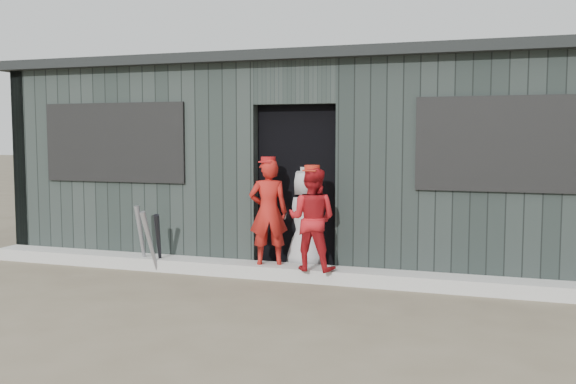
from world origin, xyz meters
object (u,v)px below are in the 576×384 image
(bat_right, at_px, (159,242))
(player_red_right, at_px, (312,219))
(bat_left, at_px, (150,242))
(player_grey_back, at_px, (306,221))
(player_red_left, at_px, (268,212))
(bat_mid, at_px, (141,237))
(dugout, at_px, (327,161))

(bat_right, relative_size, player_red_right, 0.65)
(bat_left, xyz_separation_m, player_red_right, (1.96, 0.13, 0.34))
(player_grey_back, bearing_deg, bat_right, 7.29)
(bat_left, xyz_separation_m, player_red_left, (1.40, 0.28, 0.38))
(bat_mid, bearing_deg, bat_right, -9.97)
(bat_left, distance_m, dugout, 2.71)
(bat_mid, bearing_deg, player_grey_back, 14.25)
(player_red_right, xyz_separation_m, dugout, (-0.32, 1.83, 0.57))
(bat_right, bearing_deg, dugout, 48.69)
(bat_left, distance_m, bat_right, 0.14)
(dugout, bearing_deg, bat_right, -131.31)
(bat_mid, distance_m, dugout, 2.73)
(player_red_right, xyz_separation_m, player_grey_back, (-0.24, 0.54, -0.10))
(player_grey_back, height_order, dugout, dugout)
(bat_right, distance_m, player_grey_back, 1.79)
(bat_right, bearing_deg, bat_mid, 170.03)
(bat_left, distance_m, bat_mid, 0.28)
(player_red_left, bearing_deg, bat_right, -15.02)
(bat_left, bearing_deg, player_grey_back, 21.21)
(player_red_right, bearing_deg, bat_mid, 0.98)
(player_red_left, distance_m, dugout, 1.77)
(dugout, bearing_deg, player_grey_back, -86.43)
(bat_left, bearing_deg, dugout, 49.87)
(bat_left, relative_size, player_grey_back, 0.62)
(bat_mid, height_order, player_red_right, player_red_right)
(bat_right, relative_size, dugout, 0.09)
(player_red_left, xyz_separation_m, player_red_right, (0.57, -0.16, -0.04))
(bat_left, relative_size, dugout, 0.09)
(bat_left, height_order, bat_mid, bat_mid)
(bat_left, xyz_separation_m, player_grey_back, (1.73, 0.67, 0.24))
(bat_mid, bearing_deg, bat_left, -38.01)
(bat_left, xyz_separation_m, bat_right, (0.04, 0.13, -0.02))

